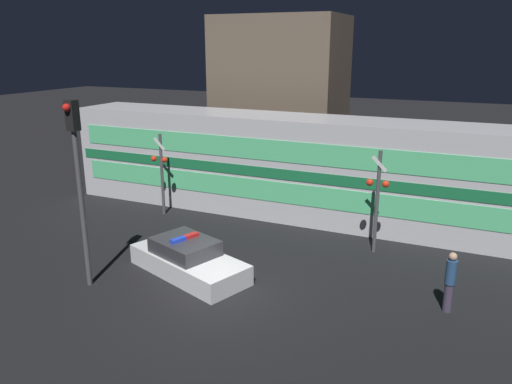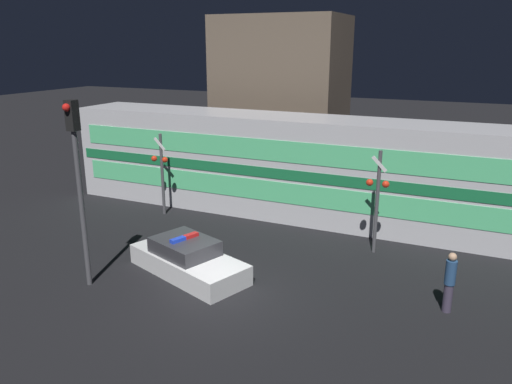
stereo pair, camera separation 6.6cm
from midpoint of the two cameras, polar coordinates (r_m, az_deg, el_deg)
ground_plane at (r=15.63m, az=-4.34°, el=-11.86°), size 120.00×120.00×0.00m
train at (r=21.95m, az=5.79°, el=2.73°), size 22.79×2.93×4.42m
police_car at (r=17.03m, az=-7.89°, el=-7.68°), size 4.69×3.16×1.30m
pedestrian at (r=15.43m, az=21.18°, el=-9.51°), size 0.31×0.31×1.83m
crossing_signal_near at (r=18.42m, az=13.59°, el=-0.40°), size 0.82×0.34×3.84m
crossing_signal_far at (r=22.48m, az=-10.88°, el=2.61°), size 0.82×0.34×3.68m
traffic_light_corner at (r=15.94m, az=-19.79°, el=2.18°), size 0.30×0.46×5.88m
building_left at (r=28.40m, az=2.69°, el=10.53°), size 6.82×4.52×8.90m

